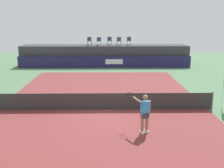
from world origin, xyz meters
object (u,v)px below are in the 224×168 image
(spectator_chair_far_left, at_px, (89,41))
(tennis_ball, at_px, (103,78))
(spectator_chair_right, at_px, (119,41))
(spectator_chair_far_right, at_px, (129,40))
(spectator_chair_left, at_px, (99,41))
(spectator_chair_center, at_px, (110,40))
(net_post_far, at_px, (212,100))
(tennis_player, at_px, (144,112))

(spectator_chair_far_left, distance_m, tennis_ball, 7.61)
(spectator_chair_right, height_order, spectator_chair_far_right, same)
(spectator_chair_left, bearing_deg, spectator_chair_far_right, 8.13)
(spectator_chair_left, relative_size, spectator_chair_far_right, 1.00)
(spectator_chair_right, distance_m, tennis_ball, 7.44)
(spectator_chair_center, relative_size, net_post_far, 0.89)
(spectator_chair_far_left, bearing_deg, spectator_chair_left, -14.94)
(spectator_chair_left, relative_size, tennis_ball, 13.06)
(spectator_chair_left, height_order, spectator_chair_right, same)
(spectator_chair_far_right, xyz_separation_m, tennis_player, (-0.74, -18.67, -1.73))
(net_post_far, bearing_deg, spectator_chair_center, 110.10)
(net_post_far, relative_size, tennis_ball, 14.71)
(spectator_chair_left, distance_m, net_post_far, 16.59)
(net_post_far, bearing_deg, tennis_player, -142.87)
(spectator_chair_center, bearing_deg, spectator_chair_far_left, -173.95)
(spectator_chair_left, relative_size, net_post_far, 0.89)
(spectator_chair_right, height_order, tennis_ball, spectator_chair_right)
(spectator_chair_center, relative_size, tennis_player, 0.50)
(spectator_chair_far_left, xyz_separation_m, net_post_far, (7.85, -15.25, -2.19))
(spectator_chair_center, xyz_separation_m, net_post_far, (5.66, -15.48, -2.19))
(spectator_chair_far_right, distance_m, tennis_ball, 8.09)
(spectator_chair_right, height_order, net_post_far, spectator_chair_right)
(spectator_chair_left, xyz_separation_m, spectator_chair_far_right, (3.28, 0.47, 0.00))
(spectator_chair_right, bearing_deg, tennis_ball, -103.37)
(tennis_player, bearing_deg, tennis_ball, 99.79)
(spectator_chair_far_left, relative_size, spectator_chair_left, 1.00)
(tennis_player, bearing_deg, spectator_chair_left, 97.95)
(net_post_far, bearing_deg, spectator_chair_right, 107.16)
(spectator_chair_far_left, bearing_deg, spectator_chair_right, -3.27)
(tennis_ball, bearing_deg, tennis_player, -80.21)
(spectator_chair_center, height_order, tennis_ball, spectator_chair_center)
(spectator_chair_center, distance_m, net_post_far, 16.63)
(spectator_chair_far_left, height_order, spectator_chair_center, same)
(spectator_chair_far_left, distance_m, spectator_chair_right, 3.20)
(spectator_chair_right, xyz_separation_m, tennis_ball, (-1.61, -6.77, -2.66))
(spectator_chair_left, relative_size, tennis_player, 0.50)
(spectator_chair_far_left, height_order, tennis_player, spectator_chair_far_left)
(spectator_chair_far_right, relative_size, tennis_ball, 13.06)
(spectator_chair_far_left, xyz_separation_m, spectator_chair_center, (2.18, 0.23, 0.00))
(spectator_chair_far_left, height_order, tennis_ball, spectator_chair_far_left)
(spectator_chair_far_left, bearing_deg, spectator_chair_center, 6.05)
(spectator_chair_far_left, xyz_separation_m, spectator_chair_left, (1.03, -0.28, 0.00))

